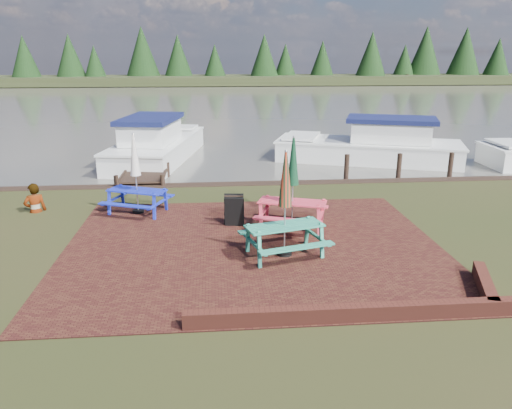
{
  "coord_description": "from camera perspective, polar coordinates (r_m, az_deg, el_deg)",
  "views": [
    {
      "loc": [
        -0.9,
        -10.18,
        4.52
      ],
      "look_at": [
        0.09,
        1.23,
        1.0
      ],
      "focal_mm": 35.0,
      "sensor_mm": 36.0,
      "label": 1
    }
  ],
  "objects": [
    {
      "name": "picnic_table_blue",
      "position": [
        14.76,
        -13.49,
        2.05
      ],
      "size": [
        2.1,
        2.0,
        2.31
      ],
      "rotation": [
        0.0,
        0.0,
        -0.38
      ],
      "color": "#1725AF",
      "rests_on": "ground"
    },
    {
      "name": "far_treeline",
      "position": [
        76.19,
        -4.46,
        16.1
      ],
      "size": [
        120.0,
        10.0,
        8.1
      ],
      "color": "black",
      "rests_on": "ground"
    },
    {
      "name": "boat_jetty",
      "position": [
        22.93,
        -11.28,
        6.59
      ],
      "size": [
        4.04,
        8.15,
        2.26
      ],
      "rotation": [
        0.0,
        0.0,
        -0.18
      ],
      "color": "silver",
      "rests_on": "ground"
    },
    {
      "name": "boat_near",
      "position": [
        22.89,
        13.11,
        6.4
      ],
      "size": [
        8.49,
        5.26,
        2.17
      ],
      "rotation": [
        0.0,
        0.0,
        1.24
      ],
      "color": "silver",
      "rests_on": "ground"
    },
    {
      "name": "person",
      "position": [
        15.81,
        -24.21,
        2.16
      ],
      "size": [
        0.73,
        0.62,
        1.71
      ],
      "primitive_type": "imported",
      "rotation": [
        0.0,
        0.0,
        3.54
      ],
      "color": "gray",
      "rests_on": "ground"
    },
    {
      "name": "chalkboard",
      "position": [
        13.38,
        -2.53,
        -0.69
      ],
      "size": [
        0.54,
        0.55,
        0.85
      ],
      "rotation": [
        0.0,
        0.0,
        -0.12
      ],
      "color": "black",
      "rests_on": "ground"
    },
    {
      "name": "ground",
      "position": [
        11.17,
        0.1,
        -6.77
      ],
      "size": [
        120.0,
        120.0,
        0.0
      ],
      "primitive_type": "plane",
      "color": "black",
      "rests_on": "ground"
    },
    {
      "name": "picnic_table_red",
      "position": [
        13.15,
        4.19,
        0.86
      ],
      "size": [
        2.18,
        2.05,
        2.44
      ],
      "rotation": [
        0.0,
        0.0,
        -0.33
      ],
      "color": "#D3364B",
      "rests_on": "ground"
    },
    {
      "name": "jetty",
      "position": [
        22.06,
        -11.67,
        5.21
      ],
      "size": [
        1.76,
        9.08,
        1.0
      ],
      "color": "black",
      "rests_on": "ground"
    },
    {
      "name": "picnic_table_teal",
      "position": [
        11.32,
        3.31,
        -1.82
      ],
      "size": [
        2.12,
        1.99,
        2.45
      ],
      "rotation": [
        0.0,
        0.0,
        0.28
      ],
      "color": "#2A886D",
      "rests_on": "ground"
    },
    {
      "name": "water",
      "position": [
        47.4,
        -3.93,
        11.57
      ],
      "size": [
        120.0,
        60.0,
        0.02
      ],
      "primitive_type": "cube",
      "color": "#4A4840",
      "rests_on": "ground"
    },
    {
      "name": "brick_wall",
      "position": [
        9.41,
        14.84,
        -11.19
      ],
      "size": [
        6.21,
        1.79,
        0.3
      ],
      "color": "#4C1E16",
      "rests_on": "ground"
    },
    {
      "name": "paving",
      "position": [
        12.09,
        -0.32,
        -4.82
      ],
      "size": [
        9.0,
        7.5,
        0.02
      ],
      "primitive_type": "cube",
      "color": "#331310",
      "rests_on": "ground"
    }
  ]
}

